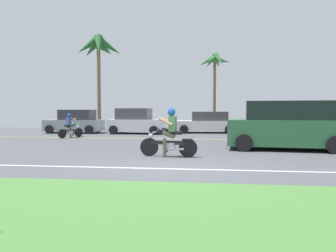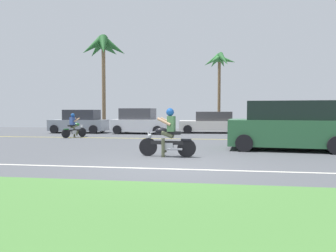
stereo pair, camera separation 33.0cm
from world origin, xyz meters
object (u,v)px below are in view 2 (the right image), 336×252
(parked_car_0, at_px, (80,122))
(parked_car_1, at_px, (140,122))
(suv_nearby, at_px, (287,126))
(palm_tree_1, at_px, (219,65))
(motorcyclist, at_px, (168,136))
(palm_tree_0, at_px, (104,51))
(parked_car_3, at_px, (313,123))
(motorcyclist_distant, at_px, (74,127))
(parked_car_2, at_px, (211,123))

(parked_car_0, bearing_deg, parked_car_1, -0.90)
(suv_nearby, height_order, palm_tree_1, palm_tree_1)
(motorcyclist, relative_size, palm_tree_0, 0.27)
(parked_car_3, relative_size, motorcyclist_distant, 3.00)
(parked_car_2, height_order, parked_car_3, parked_car_3)
(motorcyclist, bearing_deg, parked_car_1, 108.17)
(parked_car_2, bearing_deg, suv_nearby, -71.26)
(motorcyclist, bearing_deg, parked_car_3, 52.50)
(parked_car_0, bearing_deg, motorcyclist, -53.72)
(palm_tree_1, xyz_separation_m, motorcyclist_distant, (-8.11, -7.80, -4.40))
(suv_nearby, height_order, parked_car_0, suv_nearby)
(parked_car_0, bearing_deg, parked_car_2, 7.79)
(suv_nearby, distance_m, parked_car_3, 7.40)
(parked_car_1, bearing_deg, motorcyclist_distant, -130.55)
(motorcyclist, distance_m, motorcyclist_distant, 9.25)
(palm_tree_0, xyz_separation_m, palm_tree_1, (8.69, 1.17, -1.03))
(parked_car_2, xyz_separation_m, palm_tree_0, (-8.15, 1.87, 5.33))
(motorcyclist, height_order, palm_tree_1, palm_tree_1)
(parked_car_1, relative_size, parked_car_3, 0.86)
(parked_car_3, relative_size, palm_tree_1, 0.74)
(motorcyclist_distant, bearing_deg, palm_tree_1, 43.89)
(suv_nearby, relative_size, parked_car_2, 1.11)
(motorcyclist, xyz_separation_m, palm_tree_1, (1.77, 14.54, 4.30))
(parked_car_1, distance_m, motorcyclist_distant, 4.60)
(parked_car_0, height_order, parked_car_1, parked_car_1)
(parked_car_0, bearing_deg, palm_tree_1, 24.49)
(parked_car_3, bearing_deg, parked_car_2, 159.84)
(suv_nearby, relative_size, parked_car_0, 1.24)
(parked_car_1, bearing_deg, suv_nearby, -45.37)
(parked_car_2, height_order, palm_tree_0, palm_tree_0)
(suv_nearby, relative_size, motorcyclist_distant, 3.20)
(suv_nearby, bearing_deg, palm_tree_0, 135.87)
(motorcyclist, height_order, parked_car_2, motorcyclist)
(parked_car_2, xyz_separation_m, motorcyclist_distant, (-7.56, -4.76, -0.10))
(parked_car_1, relative_size, palm_tree_0, 0.52)
(parked_car_2, xyz_separation_m, palm_tree_1, (0.54, 3.04, 4.30))
(suv_nearby, bearing_deg, parked_car_2, 108.74)
(parked_car_3, bearing_deg, parked_car_0, 176.20)
(motorcyclist_distant, bearing_deg, motorcyclist, -46.74)
(suv_nearby, relative_size, palm_tree_0, 0.64)
(motorcyclist, bearing_deg, parked_car_2, 83.93)
(parked_car_3, bearing_deg, motorcyclist, -127.50)
(motorcyclist, xyz_separation_m, palm_tree_0, (-6.93, 13.37, 5.33))
(palm_tree_1, bearing_deg, parked_car_3, -44.13)
(parked_car_0, xyz_separation_m, palm_tree_0, (0.63, 3.07, 5.28))
(palm_tree_1, bearing_deg, motorcyclist_distant, -136.11)
(parked_car_2, distance_m, palm_tree_0, 9.92)
(suv_nearby, xyz_separation_m, motorcyclist_distant, (-10.61, 4.24, -0.34))
(suv_nearby, xyz_separation_m, parked_car_1, (-7.63, 7.73, -0.15))
(motorcyclist, distance_m, parked_car_1, 10.76)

